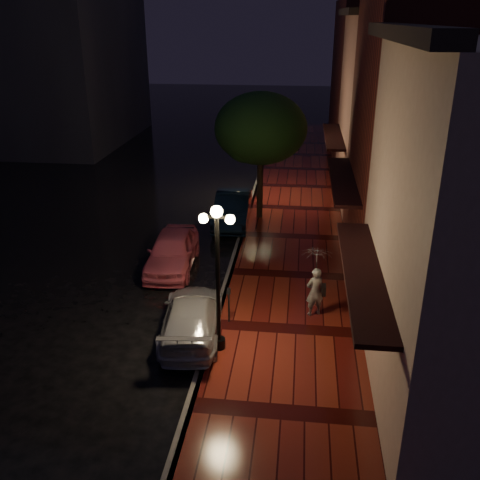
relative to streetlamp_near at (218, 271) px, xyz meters
The scene contains 14 objects.
ground 5.65m from the streetlamp_near, 94.00° to the left, with size 120.00×120.00×0.00m, color black.
sidewalk 5.91m from the streetlamp_near, 69.19° to the left, with size 4.50×60.00×0.15m, color #410E0B.
curb 5.61m from the streetlamp_near, 94.00° to the left, with size 0.25×60.00×0.15m, color #595451.
storefront_mid 10.08m from the streetlamp_near, 46.47° to the left, with size 5.00×8.00×11.00m, color #511914.
storefront_far 16.52m from the streetlamp_near, 66.09° to the left, with size 5.00×8.00×9.00m, color #8C5951.
storefront_extra 25.98m from the streetlamp_near, 75.10° to the left, with size 5.00×12.00×10.00m, color #511914.
streetlamp_near is the anchor object (origin of this frame).
streetlamp_far 14.00m from the streetlamp_near, 90.00° to the left, with size 0.96×0.36×4.31m.
street_tree 11.12m from the streetlamp_near, 88.65° to the left, with size 4.16×4.16×5.80m.
pink_car 6.23m from the streetlamp_near, 116.09° to the left, with size 1.69×4.20×1.43m, color #E25D74.
navy_car 10.55m from the streetlamp_near, 95.25° to the left, with size 1.55×4.45×1.47m, color black.
silver_car 2.34m from the streetlamp_near, 139.81° to the left, with size 1.73×4.25×1.23m, color #A1A0A8.
woman_with_umbrella 3.63m from the streetlamp_near, 38.98° to the left, with size 0.94×0.96×2.27m.
parking_meter 2.27m from the streetlamp_near, 86.36° to the left, with size 0.12×0.09×1.17m.
Camera 1 is at (2.46, -17.82, 8.94)m, focal length 40.00 mm.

